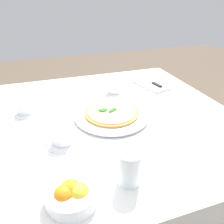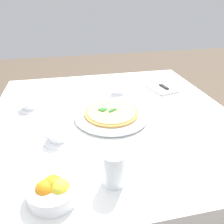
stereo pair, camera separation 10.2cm
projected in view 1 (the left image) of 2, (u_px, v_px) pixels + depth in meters
The scene contains 11 objects.
ground_plane at pixel (112, 215), 1.41m from camera, with size 8.00×8.00×0.00m, color brown.
dining_table at pixel (112, 137), 1.11m from camera, with size 1.13×1.13×0.74m.
pizza_plate at pixel (112, 115), 1.02m from camera, with size 0.34×0.34×0.02m.
pizza at pixel (112, 112), 1.01m from camera, with size 0.25×0.25×0.02m.
coffee_cup_center_back at pixel (63, 137), 0.83m from camera, with size 0.13×0.13×0.07m.
coffee_cup_near_left at pixel (114, 89), 1.24m from camera, with size 0.13×0.13×0.06m.
coffee_cup_right_edge at pixel (26, 108), 1.04m from camera, with size 0.13×0.13×0.06m.
water_glass_back_corner at pixel (129, 169), 0.65m from camera, with size 0.07×0.07×0.11m.
napkin_folded at pixel (152, 84), 1.35m from camera, with size 0.25×0.18×0.02m.
dinner_knife at pixel (152, 82), 1.35m from camera, with size 0.20×0.05×0.01m.
citrus_bowl at pixel (72, 194), 0.60m from camera, with size 0.15×0.15×0.07m.
Camera 1 is at (-0.86, 0.29, 1.26)m, focal length 35.19 mm.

